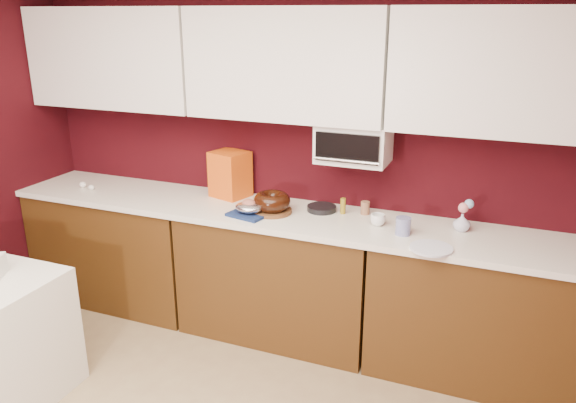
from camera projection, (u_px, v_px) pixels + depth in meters
The scene contains 28 objects.
wall_back at pixel (296, 151), 3.89m from camera, with size 4.00×0.02×2.50m, color black.
base_cabinet_left at pixel (121, 247), 4.35m from camera, with size 1.31×0.58×0.86m, color #43280D.
base_cabinet_center at pixel (279, 276), 3.88m from camera, with size 1.31×0.58×0.86m, color #43280D.
base_cabinet_right at pixel (481, 313), 3.41m from camera, with size 1.31×0.58×0.86m, color #43280D.
countertop at pixel (279, 215), 3.74m from camera, with size 4.00×0.62×0.04m, color silver.
upper_cabinet_left at pixel (115, 58), 4.03m from camera, with size 1.31×0.33×0.70m, color white.
upper_cabinet_center at pixel (287, 64), 3.55m from camera, with size 1.31×0.33×0.70m, color white.
upper_cabinet_right at pixel (512, 72), 3.08m from camera, with size 1.31×0.33×0.70m, color white.
toaster_oven at pixel (354, 143), 3.56m from camera, with size 0.45×0.30×0.25m, color white.
toaster_oven_door at pixel (347, 148), 3.42m from camera, with size 0.40×0.02×0.18m, color black.
toaster_oven_handle at pixel (346, 161), 3.44m from camera, with size 0.02×0.02×0.42m, color silver.
cake_base at pixel (272, 211), 3.72m from camera, with size 0.26×0.26×0.02m, color brown.
bundt_cake at pixel (272, 201), 3.70m from camera, with size 0.25×0.25×0.10m, color black.
navy_towel at pixel (249, 214), 3.67m from camera, with size 0.24×0.21×0.02m, color navy.
foil_ham_nest at pixel (249, 207), 3.66m from camera, with size 0.19×0.16×0.07m, color silver.
roasted_ham at pixel (249, 204), 3.65m from camera, with size 0.10×0.08×0.06m, color #A85D4D.
pandoro_box at pixel (230, 174), 4.01m from camera, with size 0.24×0.22×0.33m, color #BD2E0C.
dark_pan at pixel (322, 208), 3.75m from camera, with size 0.20×0.20×0.03m, color black.
coffee_mug at pixel (378, 219), 3.49m from camera, with size 0.08×0.08×0.09m, color white.
blue_jar at pixel (403, 226), 3.34m from camera, with size 0.09×0.09×0.11m, color navy.
flower_vase at pixel (462, 221), 3.40m from camera, with size 0.08×0.08×0.12m, color silver.
flower_pink at pixel (463, 208), 3.37m from camera, with size 0.06×0.06×0.06m, color pink.
flower_blue at pixel (469, 204), 3.37m from camera, with size 0.06×0.06×0.06m, color #87B1D8.
china_plate at pixel (431, 248), 3.15m from camera, with size 0.24×0.24×0.01m, color white.
amber_bottle at pixel (343, 206), 3.69m from camera, with size 0.04×0.04×0.11m, color olive.
paper_cup at pixel (365, 208), 3.68m from camera, with size 0.06×0.06×0.09m, color brown.
egg_left at pixel (91, 187), 4.19m from camera, with size 0.05×0.04×0.04m, color silver.
egg_right at pixel (83, 185), 4.25m from camera, with size 0.06×0.04×0.04m, color white.
Camera 1 is at (1.37, -1.29, 2.17)m, focal length 35.00 mm.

